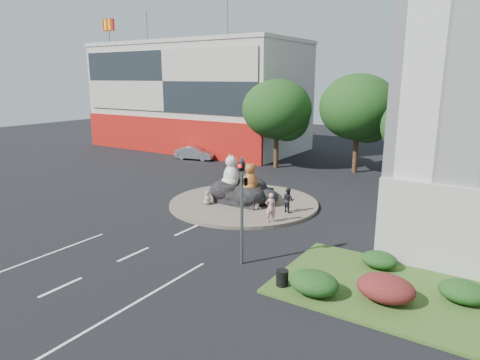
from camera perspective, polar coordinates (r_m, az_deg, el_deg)
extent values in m
plane|color=black|center=(21.77, -14.01, -9.61)|extent=(120.00, 120.00, 0.00)
cylinder|color=brown|center=(29.00, 0.49, -3.10)|extent=(10.00, 10.00, 0.20)
cube|color=beige|center=(52.98, -5.57, 10.89)|extent=(25.00, 12.00, 12.00)
cube|color=#A4150F|center=(48.76, -9.91, 5.80)|extent=(25.00, 0.30, 4.00)
cube|color=#B2AD9E|center=(48.30, -10.24, 12.86)|extent=(24.00, 0.15, 6.50)
cube|color=beige|center=(53.06, -5.73, 17.59)|extent=(25.20, 12.20, 0.40)
cylinder|color=#595B60|center=(58.54, -12.28, 19.14)|extent=(0.10, 0.10, 4.00)
cylinder|color=#595B60|center=(53.14, -1.67, 20.57)|extent=(0.10, 0.10, 5.00)
cube|color=#A4150F|center=(57.66, -17.12, 19.15)|extent=(1.80, 0.25, 1.40)
cube|color=#2C4E1A|center=(18.67, 21.04, -14.00)|extent=(10.00, 6.00, 0.12)
cylinder|color=#382314|center=(40.70, 4.84, 4.26)|extent=(0.44, 0.44, 3.74)
ellipsoid|color=#133310|center=(40.28, 4.95, 9.40)|extent=(6.46, 6.46, 5.49)
sphere|color=#133310|center=(40.42, 6.27, 8.17)|extent=(4.25, 4.25, 4.25)
sphere|color=#133310|center=(40.39, 3.84, 8.58)|extent=(3.74, 3.74, 3.74)
cylinder|color=#382314|center=(39.81, 15.15, 3.79)|extent=(0.44, 0.44, 3.96)
ellipsoid|color=#133310|center=(39.37, 15.50, 9.34)|extent=(6.84, 6.84, 5.81)
sphere|color=#133310|center=(39.69, 16.75, 7.98)|extent=(4.50, 4.50, 4.50)
sphere|color=#133310|center=(39.35, 14.33, 8.49)|extent=(3.96, 3.96, 3.96)
cylinder|color=#382314|center=(34.63, 22.49, 1.25)|extent=(0.44, 0.44, 3.30)
ellipsoid|color=#133310|center=(34.14, 22.98, 6.54)|extent=(5.70, 5.70, 4.84)
sphere|color=#133310|center=(34.59, 24.32, 5.24)|extent=(3.75, 3.75, 3.75)
sphere|color=#133310|center=(34.04, 21.64, 5.75)|extent=(3.30, 3.30, 3.30)
ellipsoid|color=#133310|center=(17.47, 9.82, -13.35)|extent=(2.00, 1.60, 0.90)
ellipsoid|color=#481315|center=(17.63, 18.85, -13.49)|extent=(2.20, 1.76, 0.99)
ellipsoid|color=#133310|center=(18.71, 27.63, -13.05)|extent=(1.80, 1.44, 0.81)
ellipsoid|color=#133310|center=(20.38, 18.07, -10.07)|extent=(1.60, 1.28, 0.72)
cylinder|color=#595B60|center=(19.28, 0.26, -4.31)|extent=(0.14, 0.14, 5.00)
imported|color=black|center=(18.83, 0.26, 0.62)|extent=(0.21, 0.26, 1.30)
imported|color=black|center=(18.77, 0.78, -0.05)|extent=(0.26, 1.24, 0.50)
sphere|color=red|center=(18.58, -0.04, 1.87)|extent=(0.18, 0.18, 0.18)
cylinder|color=#595B60|center=(21.97, 27.26, 0.44)|extent=(0.18, 0.18, 8.00)
cylinder|color=#595B60|center=(21.64, 25.75, 11.15)|extent=(2.00, 0.12, 0.12)
cube|color=silver|center=(21.80, 23.08, 11.15)|extent=(0.50, 0.22, 0.12)
imported|color=pink|center=(24.89, 4.10, -3.66)|extent=(0.74, 0.73, 1.72)
imported|color=black|center=(26.80, 6.42, -2.66)|extent=(0.92, 0.84, 1.53)
imported|color=#ADAEB5|center=(44.96, -6.03, 3.58)|extent=(4.36, 2.33, 1.36)
cylinder|color=black|center=(17.96, 5.65, -12.86)|extent=(0.60, 0.60, 0.66)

